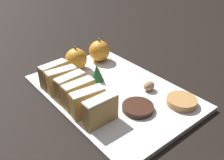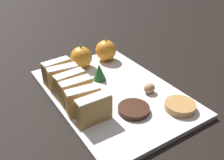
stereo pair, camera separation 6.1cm
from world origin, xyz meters
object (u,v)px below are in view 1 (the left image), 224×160
walnut (149,86)px  chocolate_cookie (138,108)px  orange_near (99,51)px  orange_far (76,59)px

walnut → chocolate_cookie: (-0.08, -0.04, -0.01)m
orange_near → walnut: (-0.01, -0.21, -0.02)m
orange_near → chocolate_cookie: orange_near is taller
orange_near → orange_far: same height
orange_far → walnut: orange_far is taller
orange_near → chocolate_cookie: size_ratio=1.01×
orange_near → walnut: bearing=-91.5°
chocolate_cookie → walnut: bearing=27.4°
chocolate_cookie → orange_near: bearing=71.8°
orange_near → walnut: orange_near is taller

